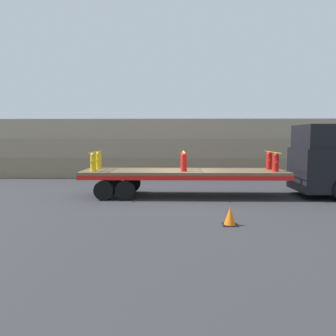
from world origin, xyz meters
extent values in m
plane|color=#2D2D30|center=(0.00, 0.00, 0.00)|extent=(120.00, 120.00, 0.00)
cube|color=#84755B|center=(0.00, 7.99, 0.68)|extent=(60.00, 3.00, 1.35)
cube|color=gray|center=(0.00, 8.14, 2.03)|extent=(60.00, 3.00, 1.35)
cube|color=tan|center=(0.00, 8.29, 3.38)|extent=(60.00, 3.00, 1.35)
cube|color=black|center=(6.53, 0.00, 1.29)|extent=(2.44, 2.59, 2.00)
cube|color=black|center=(6.29, 0.00, 2.83)|extent=(1.71, 2.38, 1.09)
cylinder|color=black|center=(6.96, 1.23, 0.53)|extent=(1.06, 0.28, 1.06)
cube|color=brown|center=(0.00, 0.00, 1.18)|extent=(9.57, 2.43, 0.13)
cube|color=red|center=(0.00, -1.18, 1.01)|extent=(9.57, 0.08, 0.20)
cube|color=red|center=(0.00, 1.18, 1.01)|extent=(9.57, 0.08, 0.20)
cylinder|color=black|center=(-2.63, -1.12, 0.44)|extent=(0.88, 0.30, 0.88)
cylinder|color=black|center=(-2.63, 1.12, 0.44)|extent=(0.88, 0.30, 0.88)
cylinder|color=black|center=(-3.59, -1.12, 0.44)|extent=(0.88, 0.30, 0.88)
cylinder|color=black|center=(-3.59, 1.12, 0.44)|extent=(0.88, 0.30, 0.88)
cylinder|color=gold|center=(-4.18, -0.54, 1.26)|extent=(0.32, 0.32, 0.03)
cylinder|color=gold|center=(-4.18, -0.54, 1.58)|extent=(0.26, 0.26, 0.68)
sphere|color=gold|center=(-4.18, -0.54, 1.98)|extent=(0.25, 0.25, 0.25)
cylinder|color=gold|center=(-4.18, -0.72, 1.66)|extent=(0.12, 0.10, 0.12)
cylinder|color=gold|center=(-4.18, -0.35, 1.66)|extent=(0.12, 0.10, 0.12)
cylinder|color=gold|center=(-4.18, 0.54, 1.26)|extent=(0.32, 0.32, 0.03)
cylinder|color=gold|center=(-4.18, 0.54, 1.58)|extent=(0.26, 0.26, 0.68)
sphere|color=gold|center=(-4.18, 0.54, 1.98)|extent=(0.25, 0.25, 0.25)
cylinder|color=gold|center=(-4.18, 0.35, 1.66)|extent=(0.12, 0.10, 0.12)
cylinder|color=gold|center=(-4.18, 0.72, 1.66)|extent=(0.12, 0.10, 0.12)
cylinder|color=red|center=(0.00, -0.54, 1.26)|extent=(0.32, 0.32, 0.03)
cylinder|color=red|center=(0.00, -0.54, 1.58)|extent=(0.26, 0.26, 0.68)
sphere|color=red|center=(0.00, -0.54, 1.98)|extent=(0.25, 0.25, 0.25)
cylinder|color=red|center=(0.00, -0.72, 1.66)|extent=(0.12, 0.10, 0.12)
cylinder|color=red|center=(0.00, -0.35, 1.66)|extent=(0.12, 0.10, 0.12)
cylinder|color=red|center=(0.00, 0.54, 1.26)|extent=(0.32, 0.32, 0.03)
cylinder|color=red|center=(0.00, 0.54, 1.58)|extent=(0.26, 0.26, 0.68)
sphere|color=red|center=(0.00, 0.54, 1.98)|extent=(0.25, 0.25, 0.25)
cylinder|color=red|center=(0.00, 0.35, 1.66)|extent=(0.12, 0.10, 0.12)
cylinder|color=red|center=(0.00, 0.72, 1.66)|extent=(0.12, 0.10, 0.12)
cylinder|color=red|center=(4.18, -0.54, 1.26)|extent=(0.32, 0.32, 0.03)
cylinder|color=red|center=(4.18, -0.54, 1.58)|extent=(0.26, 0.26, 0.68)
sphere|color=red|center=(4.18, -0.54, 1.98)|extent=(0.25, 0.25, 0.25)
cylinder|color=red|center=(4.18, -0.72, 1.66)|extent=(0.12, 0.10, 0.12)
cylinder|color=red|center=(4.18, -0.35, 1.66)|extent=(0.12, 0.10, 0.12)
cylinder|color=red|center=(4.18, 0.54, 1.26)|extent=(0.32, 0.32, 0.03)
cylinder|color=red|center=(4.18, 0.54, 1.58)|extent=(0.26, 0.26, 0.68)
sphere|color=red|center=(4.18, 0.54, 1.98)|extent=(0.25, 0.25, 0.25)
cylinder|color=red|center=(4.18, 0.35, 1.66)|extent=(0.12, 0.10, 0.12)
cylinder|color=red|center=(4.18, 0.72, 1.66)|extent=(0.12, 0.10, 0.12)
cube|color=yellow|center=(-4.18, 0.00, 2.11)|extent=(0.05, 2.63, 0.01)
cube|color=yellow|center=(0.00, 0.00, 2.11)|extent=(0.05, 2.63, 0.01)
cube|color=yellow|center=(4.18, 0.00, 2.11)|extent=(0.05, 2.63, 0.01)
cube|color=black|center=(1.35, -5.20, 0.01)|extent=(0.48, 0.48, 0.03)
cone|color=orange|center=(1.35, -5.20, 0.30)|extent=(0.37, 0.37, 0.55)
camera|label=1|loc=(-0.41, -15.50, 2.79)|focal=35.00mm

